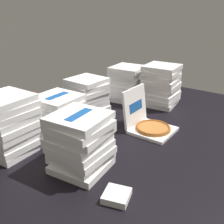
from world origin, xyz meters
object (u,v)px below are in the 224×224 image
water_bottle_3 (37,109)px  pizza_stack_center_near (87,95)px  pizza_stack_left_near (80,142)px  water_bottle_1 (37,104)px  pizza_stack_right_far (58,116)px  pizza_stack_center_far (127,83)px  napkin_pile (117,196)px  pizza_stack_left_far (161,85)px  water_bottle_4 (18,107)px  open_pizza_box (148,122)px  water_bottle_2 (28,110)px  pizza_stack_right_mid (9,124)px  water_bottle_0 (27,106)px

water_bottle_3 → pizza_stack_center_near: bearing=-27.3°
pizza_stack_left_near → water_bottle_1: 1.09m
pizza_stack_right_far → pizza_stack_center_far: (1.08, 0.01, 0.02)m
pizza_stack_center_near → napkin_pile: bearing=-131.7°
pizza_stack_left_far → water_bottle_4: pizza_stack_left_far is taller
open_pizza_box → water_bottle_1: bearing=107.4°
pizza_stack_left_far → pizza_stack_center_near: (-0.61, 0.54, -0.05)m
pizza_stack_center_far → water_bottle_2: pizza_stack_center_far is taller
water_bottle_1 → water_bottle_2: (-0.16, -0.06, 0.00)m
pizza_stack_right_far → water_bottle_4: pizza_stack_right_far is taller
napkin_pile → pizza_stack_center_far: bearing=31.2°
water_bottle_2 → napkin_pile: bearing=-106.3°
open_pizza_box → water_bottle_3: bearing=113.4°
pizza_stack_right_mid → water_bottle_2: (0.42, 0.36, -0.11)m
open_pizza_box → napkin_pile: bearing=-161.9°
water_bottle_2 → pizza_stack_right_mid: bearing=-139.4°
pizza_stack_left_near → pizza_stack_center_far: pizza_stack_left_near is taller
pizza_stack_left_near → water_bottle_2: bearing=73.8°
open_pizza_box → water_bottle_4: 1.27m
pizza_stack_right_far → water_bottle_2: (0.01, 0.44, -0.06)m
pizza_stack_right_mid → pizza_stack_center_far: bearing=-3.1°
pizza_stack_right_mid → water_bottle_2: bearing=40.6°
pizza_stack_right_mid → water_bottle_4: 0.65m
water_bottle_0 → water_bottle_1: same height
water_bottle_1 → water_bottle_0: bearing=155.3°
open_pizza_box → pizza_stack_right_far: 0.78m
pizza_stack_left_far → water_bottle_1: (-0.99, 0.88, -0.11)m
pizza_stack_left_far → water_bottle_1: bearing=138.2°
pizza_stack_right_mid → water_bottle_0: (0.49, 0.46, -0.11)m
water_bottle_4 → pizza_stack_right_mid: bearing=-129.7°
open_pizza_box → water_bottle_2: (-0.50, 1.03, 0.03)m
water_bottle_3 → napkin_pile: bearing=-109.9°
pizza_stack_left_near → napkin_pile: 0.43m
water_bottle_0 → water_bottle_4: 0.09m
pizza_stack_center_near → water_bottle_2: (-0.53, 0.28, -0.06)m
pizza_stack_right_far → water_bottle_4: size_ratio=1.64×
water_bottle_4 → water_bottle_0: bearing=-23.6°
water_bottle_4 → water_bottle_3: bearing=-66.1°
pizza_stack_center_far → water_bottle_0: (-0.99, 0.54, -0.09)m
pizza_stack_center_near → pizza_stack_center_far: 0.55m
pizza_stack_center_far → napkin_pile: 1.70m
pizza_stack_center_far → water_bottle_2: bearing=157.5°
water_bottle_1 → water_bottle_3: (-0.08, -0.11, 0.00)m
pizza_stack_left_near → water_bottle_4: bearing=76.2°
pizza_stack_left_near → water_bottle_4: size_ratio=1.73×
napkin_pile → open_pizza_box: bearing=18.1°
pizza_stack_center_near → water_bottle_0: bearing=140.1°
water_bottle_1 → water_bottle_3: size_ratio=1.00×
water_bottle_3 → water_bottle_0: bearing=90.7°
open_pizza_box → pizza_stack_left_near: pizza_stack_left_near is taller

